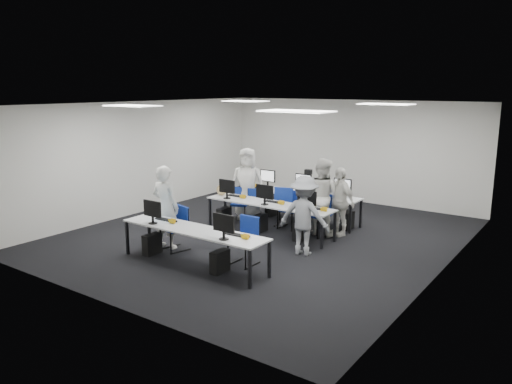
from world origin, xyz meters
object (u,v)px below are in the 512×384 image
Objects in this scene: chair_7 at (325,219)px; student_1 at (322,197)px; chair_3 at (290,217)px; student_0 at (166,207)px; student_3 at (339,201)px; chair_4 at (317,222)px; student_2 at (247,183)px; chair_1 at (244,250)px; desk_mid at (269,205)px; photographer at (304,216)px; chair_0 at (175,236)px; chair_2 at (240,210)px; desk_front at (193,231)px; chair_5 at (257,209)px; chair_6 at (286,213)px.

student_1 is at bearing -85.66° from chair_7.
chair_3 is 0.51× the size of student_0.
student_3 is (2.60, 2.96, -0.09)m from student_0.
student_2 is at bearing -177.64° from chair_4.
student_2 is at bearing -3.24° from student_1.
chair_7 reaches higher than chair_1.
photographer is (1.40, -0.81, 0.14)m from desk_mid.
student_3 is (0.39, 0.30, 0.49)m from chair_4.
chair_2 is at bearing 111.06° from chair_0.
student_0 is (0.06, -2.68, 0.63)m from chair_2.
desk_mid is 3.45× the size of chair_1.
student_1 is (0.02, -0.23, 0.59)m from chair_7.
student_2 reaches higher than student_1.
chair_7 is at bearing 99.54° from chair_4.
chair_5 reaches higher than desk_front.
photographer reaches higher than chair_0.
student_3 is (0.62, 2.84, 0.50)m from chair_1.
chair_0 is 0.65m from student_0.
chair_3 reaches higher than chair_5.
chair_4 is 1.14× the size of chair_5.
chair_3 is 1.06× the size of chair_5.
chair_0 is 3.59m from chair_7.
student_1 reaches higher than chair_7.
student_2 is at bearing -157.25° from student_3.
student_1 is at bearing -27.03° from chair_6.
student_1 is (1.01, 3.27, 0.21)m from desk_front.
chair_6 reaches higher than chair_1.
chair_2 is 2.75m from student_0.
student_3 is at bearing 47.56° from chair_4.
chair_6 is 2.27m from photographer.
student_0 is 0.99× the size of student_1.
student_3 is at bearing -15.79° from chair_2.
student_0 is 2.96m from student_2.
chair_4 is at bearing 72.56° from desk_front.
chair_7 is (1.06, 0.05, -0.01)m from chair_6.
chair_0 is 0.99× the size of chair_1.
photographer is (1.24, -1.48, 0.53)m from chair_3.
chair_4 is (0.99, 0.54, -0.38)m from desk_mid.
chair_6 is at bearing 94.90° from desk_mid.
chair_7 is (1.96, 0.02, 0.04)m from chair_5.
chair_4 is at bearing -9.31° from chair_3.
chair_6 is (-0.83, 2.85, 0.02)m from chair_1.
student_3 reaches higher than chair_7.
chair_3 is 0.91× the size of chair_6.
student_3 is (2.35, -0.04, 0.53)m from chair_5.
chair_3 is at bearing -149.44° from student_3.
chair_2 is 0.51× the size of photographer.
chair_1 is 0.58× the size of student_3.
chair_1 is 3.27m from chair_2.
student_2 reaches higher than chair_2.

